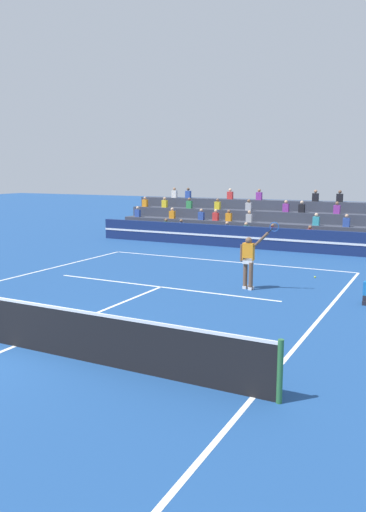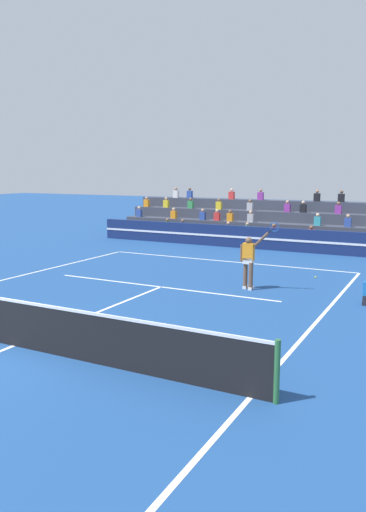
# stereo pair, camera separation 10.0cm
# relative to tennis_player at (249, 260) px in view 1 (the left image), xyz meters

# --- Properties ---
(ground_plane) EXTENTS (120.00, 120.00, 0.00)m
(ground_plane) POSITION_rel_tennis_player_xyz_m (-2.70, -7.48, -0.98)
(ground_plane) COLOR navy
(court_lines) EXTENTS (11.10, 23.90, 0.01)m
(court_lines) POSITION_rel_tennis_player_xyz_m (-2.70, -7.48, -0.98)
(court_lines) COLOR white
(court_lines) RESTS_ON ground
(tennis_net) EXTENTS (12.00, 0.10, 1.10)m
(tennis_net) POSITION_rel_tennis_player_xyz_m (-2.70, -7.48, -0.44)
(tennis_net) COLOR #2D6B38
(tennis_net) RESTS_ON ground
(sponsor_banner_wall) EXTENTS (18.00, 0.26, 1.10)m
(sponsor_banner_wall) POSITION_rel_tennis_player_xyz_m (-2.70, 8.37, -0.43)
(sponsor_banner_wall) COLOR navy
(sponsor_banner_wall) RESTS_ON ground
(bleacher_stand) EXTENTS (17.83, 3.80, 2.83)m
(bleacher_stand) POSITION_rel_tennis_player_xyz_m (-2.71, 11.54, -0.14)
(bleacher_stand) COLOR #383D4C
(bleacher_stand) RESTS_ON ground
(tennis_player) EXTENTS (1.34, 0.34, 2.30)m
(tennis_player) POSITION_rel_tennis_player_xyz_m (0.00, 0.00, 0.00)
(tennis_player) COLOR brown
(tennis_player) RESTS_ON ground
(tennis_ball) EXTENTS (0.07, 0.07, 0.07)m
(tennis_ball) POSITION_rel_tennis_player_xyz_m (1.53, 2.76, -0.95)
(tennis_ball) COLOR #C6DB33
(tennis_ball) RESTS_ON ground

